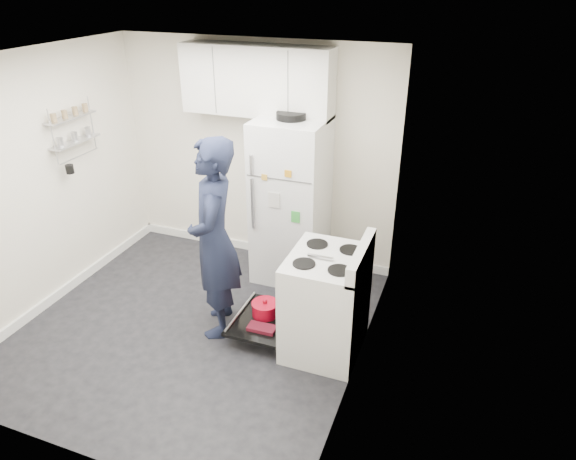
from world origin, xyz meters
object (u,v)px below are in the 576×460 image
at_px(refrigerator, 291,201).
at_px(person, 214,240).
at_px(open_oven_door, 265,315).
at_px(electric_range, 325,304).

height_order(refrigerator, person, person).
height_order(open_oven_door, person, person).
bearing_deg(person, refrigerator, 142.88).
xyz_separation_m(refrigerator, person, (-0.31, -1.16, 0.05)).
relative_size(electric_range, open_oven_door, 1.57).
relative_size(refrigerator, person, 0.98).
relative_size(electric_range, refrigerator, 0.59).
relative_size(open_oven_door, refrigerator, 0.38).
height_order(electric_range, person, person).
height_order(electric_range, open_oven_door, electric_range).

